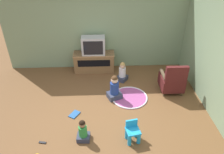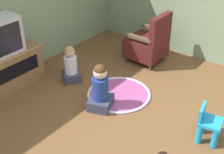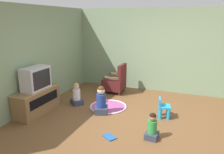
{
  "view_description": "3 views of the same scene",
  "coord_description": "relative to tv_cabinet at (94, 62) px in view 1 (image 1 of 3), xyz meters",
  "views": [
    {
      "loc": [
        -0.06,
        -3.73,
        3.57
      ],
      "look_at": [
        0.14,
        0.69,
        0.73
      ],
      "focal_mm": 35.0,
      "sensor_mm": 36.0,
      "label": 1
    },
    {
      "loc": [
        -2.48,
        -1.49,
        2.65
      ],
      "look_at": [
        0.1,
        0.53,
        0.65
      ],
      "focal_mm": 50.0,
      "sensor_mm": 36.0,
      "label": 2
    },
    {
      "loc": [
        -4.26,
        -1.22,
        2.2
      ],
      "look_at": [
        0.33,
        0.59,
        0.89
      ],
      "focal_mm": 35.0,
      "sensor_mm": 36.0,
      "label": 3
    }
  ],
  "objects": [
    {
      "name": "tv_cabinet",
      "position": [
        0.0,
        0.0,
        0.0
      ],
      "size": [
        1.24,
        0.46,
        0.6
      ],
      "color": "brown",
      "rests_on": "ground_plane"
    },
    {
      "name": "black_armchair",
      "position": [
        2.11,
        -1.21,
        0.03
      ],
      "size": [
        0.59,
        0.62,
        0.9
      ],
      "rotation": [
        0.0,
        0.0,
        3.14
      ],
      "color": "brown",
      "rests_on": "ground_plane"
    },
    {
      "name": "wall_back",
      "position": [
        0.12,
        0.3,
        0.96
      ],
      "size": [
        5.55,
        0.12,
        2.54
      ],
      "color": "gray",
      "rests_on": "ground_plane"
    },
    {
      "name": "play_mat",
      "position": [
        0.95,
        -1.45,
        -0.3
      ],
      "size": [
        0.95,
        0.95,
        0.04
      ],
      "color": "#A54C8C",
      "rests_on": "ground_plane"
    },
    {
      "name": "child_watching_center",
      "position": [
        -0.17,
        -2.81,
        -0.09
      ],
      "size": [
        0.28,
        0.25,
        0.52
      ],
      "rotation": [
        0.0,
        0.0,
        -0.06
      ],
      "color": "#33384C",
      "rests_on": "ground_plane"
    },
    {
      "name": "ground_plane",
      "position": [
        0.35,
        -2.25,
        -0.31
      ],
      "size": [
        30.0,
        30.0,
        0.0
      ],
      "primitive_type": "plane",
      "color": "brown"
    },
    {
      "name": "television",
      "position": [
        -0.0,
        -0.03,
        0.56
      ],
      "size": [
        0.69,
        0.37,
        0.54
      ],
      "color": "#B7B7BC",
      "rests_on": "tv_cabinet"
    },
    {
      "name": "book",
      "position": [
        -0.43,
        -2.05,
        -0.3
      ],
      "size": [
        0.28,
        0.31,
        0.02
      ],
      "rotation": [
        0.0,
        0.0,
        1.01
      ],
      "color": "#235699",
      "rests_on": "ground_plane"
    },
    {
      "name": "remote_control",
      "position": [
        -1.01,
        -2.87,
        -0.3
      ],
      "size": [
        0.16,
        0.07,
        0.02
      ],
      "rotation": [
        0.0,
        0.0,
        2.94
      ],
      "color": "black",
      "rests_on": "ground_plane"
    },
    {
      "name": "yellow_kid_chair",
      "position": [
        0.85,
        -2.87,
        -0.1
      ],
      "size": [
        0.32,
        0.31,
        0.47
      ],
      "rotation": [
        0.0,
        0.0,
        0.2
      ],
      "color": "#1E99DB",
      "rests_on": "ground_plane"
    },
    {
      "name": "child_watching_left",
      "position": [
        0.55,
        -1.44,
        -0.02
      ],
      "size": [
        0.43,
        0.41,
        0.68
      ],
      "rotation": [
        0.0,
        0.0,
        0.37
      ],
      "color": "#33384C",
      "rests_on": "ground_plane"
    },
    {
      "name": "child_watching_right",
      "position": [
        0.83,
        -0.6,
        -0.05
      ],
      "size": [
        0.39,
        0.4,
        0.59
      ],
      "rotation": [
        0.0,
        0.0,
        0.96
      ],
      "color": "#33384C",
      "rests_on": "ground_plane"
    }
  ]
}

